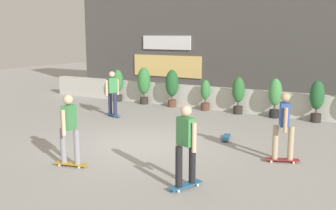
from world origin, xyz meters
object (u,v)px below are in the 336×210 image
at_px(skater_foreground, 284,124).
at_px(potted_plant_0, 118,83).
at_px(skater_mid_plaza, 112,92).
at_px(potted_plant_3, 205,94).
at_px(potted_plant_1, 144,83).
at_px(potted_plant_5, 275,95).
at_px(potted_plant_6, 317,98).
at_px(skateboard_near_camera, 226,137).
at_px(potted_plant_2, 172,85).
at_px(skater_far_left, 186,143).
at_px(potted_plant_4, 238,93).
at_px(skater_by_wall_right, 69,127).

bearing_deg(skater_foreground, potted_plant_0, 150.17).
distance_m(skater_foreground, skater_mid_plaza, 7.27).
bearing_deg(potted_plant_3, skater_mid_plaza, -130.54).
xyz_separation_m(potted_plant_0, potted_plant_1, (1.43, 0.00, 0.11)).
height_order(potted_plant_0, potted_plant_5, potted_plant_5).
distance_m(potted_plant_6, skateboard_near_camera, 4.27).
relative_size(potted_plant_3, skater_foreground, 0.73).
bearing_deg(potted_plant_1, skater_mid_plaza, -79.73).
height_order(potted_plant_0, potted_plant_2, potted_plant_2).
xyz_separation_m(potted_plant_1, skater_far_left, (6.21, -7.74, -0.01)).
height_order(potted_plant_4, skateboard_near_camera, potted_plant_4).
height_order(potted_plant_4, skater_mid_plaza, skater_mid_plaza).
relative_size(potted_plant_6, skateboard_near_camera, 1.78).
relative_size(potted_plant_1, skater_by_wall_right, 0.95).
height_order(potted_plant_2, potted_plant_4, potted_plant_2).
bearing_deg(potted_plant_2, potted_plant_0, 180.00).
bearing_deg(potted_plant_1, potted_plant_4, -0.00).
bearing_deg(skater_mid_plaza, potted_plant_1, 100.27).
bearing_deg(potted_plant_2, skater_foreground, -40.20).
relative_size(potted_plant_4, skater_mid_plaza, 0.84).
height_order(potted_plant_6, skater_far_left, skater_far_left).
bearing_deg(skateboard_near_camera, potted_plant_1, 145.18).
height_order(potted_plant_3, skater_far_left, skater_far_left).
distance_m(skater_far_left, skater_mid_plaza, 7.49).
relative_size(potted_plant_5, skater_by_wall_right, 0.86).
height_order(potted_plant_3, skater_foreground, skater_foreground).
height_order(potted_plant_1, potted_plant_3, potted_plant_1).
xyz_separation_m(potted_plant_2, skater_by_wall_right, (1.84, -7.92, 0.02)).
bearing_deg(potted_plant_4, skater_far_left, -76.61).
height_order(potted_plant_2, skater_foreground, skater_foreground).
bearing_deg(potted_plant_6, potted_plant_0, 180.00).
bearing_deg(skater_foreground, skater_mid_plaza, 162.22).
bearing_deg(potted_plant_6, skater_foreground, -87.84).
relative_size(potted_plant_6, skater_foreground, 0.86).
distance_m(potted_plant_2, potted_plant_4, 2.95).
bearing_deg(potted_plant_0, skater_mid_plaza, -55.79).
bearing_deg(skateboard_near_camera, skater_far_left, -79.12).
height_order(potted_plant_1, skater_by_wall_right, skater_by_wall_right).
distance_m(potted_plant_1, potted_plant_5, 5.78).
bearing_deg(potted_plant_6, skater_mid_plaza, -156.93).
distance_m(potted_plant_2, skater_foreground, 7.88).
relative_size(potted_plant_0, skater_by_wall_right, 0.85).
bearing_deg(potted_plant_5, skater_by_wall_right, -107.66).
bearing_deg(potted_plant_3, skateboard_near_camera, -56.81).
xyz_separation_m(potted_plant_3, skater_by_wall_right, (0.29, -7.92, 0.27)).
bearing_deg(skater_by_wall_right, potted_plant_6, 63.26).
relative_size(potted_plant_1, skateboard_near_camera, 1.96).
xyz_separation_m(potted_plant_1, skateboard_near_camera, (5.45, -3.79, -0.89)).
bearing_deg(skateboard_near_camera, potted_plant_3, 123.19).
xyz_separation_m(potted_plant_2, potted_plant_6, (5.83, -0.00, -0.07)).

